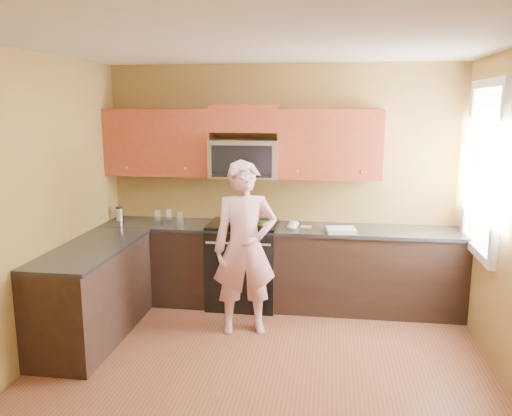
% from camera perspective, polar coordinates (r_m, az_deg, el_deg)
% --- Properties ---
extents(floor, '(4.00, 4.00, 0.00)m').
position_cam_1_polar(floor, '(4.53, 0.17, -18.41)').
color(floor, brown).
rests_on(floor, ground).
extents(ceiling, '(4.00, 4.00, 0.00)m').
position_cam_1_polar(ceiling, '(3.97, 0.19, 17.87)').
color(ceiling, white).
rests_on(ceiling, ground).
extents(wall_back, '(4.00, 0.00, 4.00)m').
position_cam_1_polar(wall_back, '(5.99, 2.85, 2.63)').
color(wall_back, olive).
rests_on(wall_back, ground).
extents(wall_front, '(4.00, 0.00, 4.00)m').
position_cam_1_polar(wall_front, '(2.17, -7.41, -13.03)').
color(wall_front, olive).
rests_on(wall_front, ground).
extents(wall_left, '(0.00, 4.00, 4.00)m').
position_cam_1_polar(wall_left, '(4.75, -24.49, -0.62)').
color(wall_left, olive).
rests_on(wall_left, ground).
extents(cabinet_back_run, '(4.00, 0.60, 0.88)m').
position_cam_1_polar(cabinet_back_run, '(5.91, 2.49, -6.56)').
color(cabinet_back_run, black).
rests_on(cabinet_back_run, floor).
extents(cabinet_left_run, '(0.60, 1.60, 0.88)m').
position_cam_1_polar(cabinet_left_run, '(5.34, -17.47, -9.02)').
color(cabinet_left_run, black).
rests_on(cabinet_left_run, floor).
extents(countertop_back, '(4.00, 0.62, 0.04)m').
position_cam_1_polar(countertop_back, '(5.78, 2.52, -2.24)').
color(countertop_back, black).
rests_on(countertop_back, cabinet_back_run).
extents(countertop_left, '(0.62, 1.60, 0.04)m').
position_cam_1_polar(countertop_left, '(5.20, -17.66, -4.27)').
color(countertop_left, black).
rests_on(countertop_left, cabinet_left_run).
extents(stove, '(0.76, 0.65, 0.95)m').
position_cam_1_polar(stove, '(5.93, -1.41, -6.14)').
color(stove, black).
rests_on(stove, floor).
extents(microwave, '(0.76, 0.40, 0.42)m').
position_cam_1_polar(microwave, '(5.83, -1.25, 3.40)').
color(microwave, silver).
rests_on(microwave, wall_back).
extents(upper_cab_left, '(1.22, 0.33, 0.75)m').
position_cam_1_polar(upper_cab_left, '(6.11, -10.41, 3.57)').
color(upper_cab_left, maroon).
rests_on(upper_cab_left, wall_back).
extents(upper_cab_right, '(1.12, 0.33, 0.75)m').
position_cam_1_polar(upper_cab_right, '(5.79, 8.04, 3.24)').
color(upper_cab_right, maroon).
rests_on(upper_cab_right, wall_back).
extents(upper_cab_over_mw, '(0.76, 0.33, 0.30)m').
position_cam_1_polar(upper_cab_over_mw, '(5.82, -1.22, 9.81)').
color(upper_cab_over_mw, maroon).
rests_on(upper_cab_over_mw, wall_back).
extents(window, '(0.06, 1.06, 1.66)m').
position_cam_1_polar(window, '(5.33, 23.76, 3.90)').
color(window, white).
rests_on(window, wall_right).
extents(woman, '(0.72, 0.56, 1.72)m').
position_cam_1_polar(woman, '(5.12, -1.21, -4.42)').
color(woman, pink).
rests_on(woman, floor).
extents(frying_pan, '(0.41, 0.55, 0.06)m').
position_cam_1_polar(frying_pan, '(5.67, -1.66, -1.96)').
color(frying_pan, black).
rests_on(frying_pan, stove).
extents(butter_tub, '(0.14, 0.14, 0.09)m').
position_cam_1_polar(butter_tub, '(5.71, 0.81, -2.17)').
color(butter_tub, yellow).
rests_on(butter_tub, countertop_back).
extents(toast_slice, '(0.13, 0.13, 0.01)m').
position_cam_1_polar(toast_slice, '(5.73, 5.49, -2.10)').
color(toast_slice, '#B27F47').
rests_on(toast_slice, countertop_back).
extents(napkin_a, '(0.11, 0.12, 0.06)m').
position_cam_1_polar(napkin_a, '(5.64, 3.99, -2.06)').
color(napkin_a, silver).
rests_on(napkin_a, countertop_back).
extents(napkin_b, '(0.16, 0.16, 0.07)m').
position_cam_1_polar(napkin_b, '(5.76, 4.16, -1.74)').
color(napkin_b, silver).
rests_on(napkin_b, countertop_back).
extents(dish_towel, '(0.33, 0.28, 0.05)m').
position_cam_1_polar(dish_towel, '(5.57, 9.28, -2.41)').
color(dish_towel, white).
rests_on(dish_towel, countertop_back).
extents(travel_mug, '(0.08, 0.08, 0.16)m').
position_cam_1_polar(travel_mug, '(6.27, -14.73, -1.33)').
color(travel_mug, silver).
rests_on(travel_mug, countertop_back).
extents(glass_a, '(0.08, 0.08, 0.12)m').
position_cam_1_polar(glass_a, '(6.02, -8.37, -1.02)').
color(glass_a, silver).
rests_on(glass_a, countertop_back).
extents(glass_b, '(0.08, 0.08, 0.12)m').
position_cam_1_polar(glass_b, '(6.16, -10.75, -0.81)').
color(glass_b, silver).
rests_on(glass_b, countertop_back).
extents(glass_c, '(0.08, 0.08, 0.12)m').
position_cam_1_polar(glass_c, '(6.21, -9.54, -0.68)').
color(glass_c, silver).
rests_on(glass_c, countertop_back).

